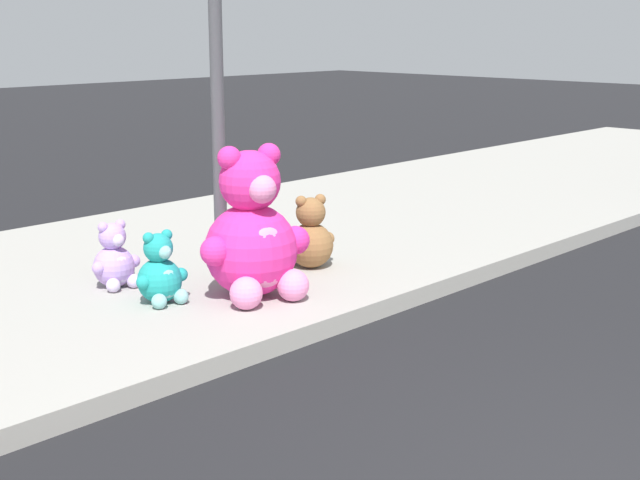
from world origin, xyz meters
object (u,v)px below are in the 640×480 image
(plush_brown, at_px, (310,238))
(plush_lavender, at_px, (115,261))
(sign_pole, at_px, (217,76))
(plush_pink_large, at_px, (253,237))
(plush_teal, at_px, (160,274))

(plush_brown, bearing_deg, plush_lavender, 155.45)
(sign_pole, relative_size, plush_pink_large, 2.66)
(plush_pink_large, height_order, plush_teal, plush_pink_large)
(plush_lavender, bearing_deg, plush_pink_large, -57.97)
(sign_pole, relative_size, plush_teal, 5.63)
(sign_pole, distance_m, plush_brown, 1.65)
(sign_pole, bearing_deg, plush_pink_large, -105.25)
(sign_pole, xyz_separation_m, plush_lavender, (-0.79, 0.42, -1.48))
(sign_pole, relative_size, plush_lavender, 5.78)
(plush_brown, bearing_deg, plush_teal, 176.53)
(sign_pole, height_order, plush_teal, sign_pole)
(sign_pole, height_order, plush_brown, sign_pole)
(sign_pole, bearing_deg, plush_lavender, 152.04)
(plush_lavender, height_order, plush_teal, plush_teal)
(plush_pink_large, xyz_separation_m, plush_lavender, (-0.63, 1.00, -0.26))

